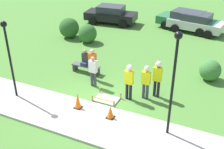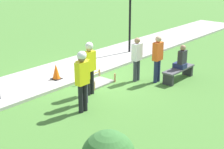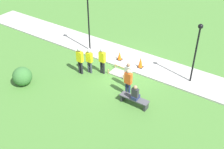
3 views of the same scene
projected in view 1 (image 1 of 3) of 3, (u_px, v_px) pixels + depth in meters
ground_plane at (96, 105)px, 12.92m from camera, size 60.00×60.00×0.00m
sidewalk at (82, 119)px, 11.90m from camera, size 28.00×2.50×0.10m
wet_concrete_patch at (107, 99)px, 13.25m from camera, size 1.16×0.82×0.33m
traffic_cone_near_patch at (78, 101)px, 12.36m from camera, size 0.34×0.34×0.73m
traffic_cone_far_patch at (110, 112)px, 11.75m from camera, size 0.34×0.34×0.58m
park_bench at (86, 67)px, 15.62m from camera, size 1.62×0.44×0.46m
person_seated_on_bench at (85, 59)px, 15.45m from camera, size 0.36×0.44×0.89m
worker_supervisor at (146, 80)px, 12.94m from camera, size 0.40×0.25×1.71m
worker_assistant at (129, 79)px, 12.85m from camera, size 0.40×0.26×1.80m
worker_trainee at (158, 76)px, 13.04m from camera, size 0.40×0.27×1.86m
bystander_in_orange_shirt at (92, 62)px, 14.64m from camera, size 0.40×0.23×1.73m
bystander_in_gray_shirt at (93, 70)px, 14.01m from camera, size 0.40×0.22×1.64m
lamppost_near at (174, 71)px, 9.76m from camera, size 0.28×0.28×4.16m
lamppost_far at (8, 49)px, 12.31m from camera, size 0.28×0.28×3.67m
parked_car_silver at (196, 22)px, 21.50m from camera, size 4.32×2.54×1.47m
parked_car_green at (187, 20)px, 21.98m from camera, size 4.90×2.75×1.48m
parked_car_black at (111, 14)px, 23.44m from camera, size 4.39×2.37×1.48m
shrub_rounded_near at (210, 70)px, 14.77m from camera, size 1.13×1.13×1.13m
shrub_rounded_mid at (69, 28)px, 20.44m from camera, size 1.45×1.45×1.45m
shrub_rounded_far at (88, 34)px, 19.57m from camera, size 1.31×1.31×1.31m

